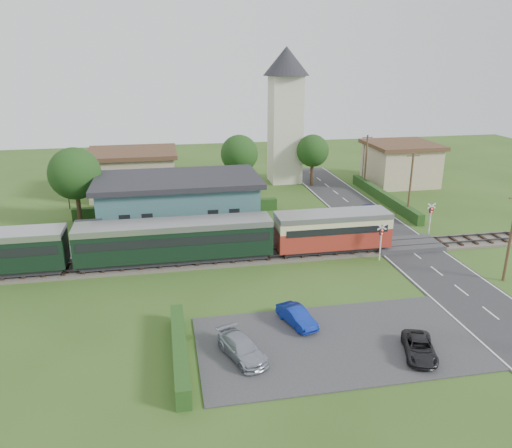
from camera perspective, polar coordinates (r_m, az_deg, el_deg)
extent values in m
plane|color=#2D4C19|center=(42.23, 5.71, -4.54)|extent=(120.00, 120.00, 0.00)
cube|color=#4C443D|center=(43.96, 4.99, -3.41)|extent=(76.00, 3.20, 0.20)
cube|color=#3F3F47|center=(43.20, 5.26, -3.38)|extent=(76.00, 0.08, 0.15)
cube|color=#3F3F47|center=(44.48, 4.75, -2.68)|extent=(76.00, 0.08, 0.15)
cube|color=#28282B|center=(45.92, 17.80, -3.39)|extent=(6.00, 70.00, 0.05)
cube|color=#333335|center=(31.71, 9.22, -13.20)|extent=(17.00, 9.00, 0.08)
cube|color=#333335|center=(47.48, 16.71, -2.28)|extent=(6.20, 3.40, 0.45)
cube|color=gray|center=(45.42, -8.37, -2.62)|extent=(30.00, 3.00, 0.45)
cube|color=beige|center=(45.40, -18.59, -1.53)|extent=(2.00, 2.00, 2.40)
cube|color=#232328|center=(44.99, -18.75, -0.01)|extent=(2.30, 2.30, 0.15)
cube|color=#336F6D|center=(50.19, -8.81, 2.10)|extent=(15.00, 8.00, 4.80)
cube|color=#232328|center=(49.50, -8.97, 5.03)|extent=(16.00, 9.00, 0.50)
cube|color=#232328|center=(46.86, -8.53, -0.80)|extent=(1.20, 0.12, 2.20)
cube|color=black|center=(46.57, -14.76, 0.34)|extent=(1.00, 0.12, 1.20)
cube|color=black|center=(46.45, -12.30, 0.49)|extent=(1.00, 0.12, 1.20)
cube|color=black|center=(46.61, -4.93, 0.93)|extent=(1.00, 0.12, 1.20)
cube|color=black|center=(46.84, -2.49, 1.08)|extent=(1.00, 0.12, 1.20)
cube|color=#232328|center=(44.62, 8.61, -2.53)|extent=(9.00, 2.20, 0.50)
cube|color=maroon|center=(44.26, 8.68, -1.33)|extent=(10.00, 2.80, 1.80)
cube|color=beige|center=(43.85, 8.76, 0.20)|extent=(10.00, 2.82, 0.90)
cube|color=black|center=(43.96, 8.74, -0.23)|extent=(9.00, 2.88, 0.60)
cube|color=#939497|center=(43.64, 8.80, 1.01)|extent=(10.00, 2.90, 0.45)
cube|color=#232328|center=(42.30, -9.11, -3.79)|extent=(15.20, 2.20, 0.50)
cube|color=black|center=(41.75, -9.22, -1.89)|extent=(16.00, 2.80, 2.60)
cube|color=black|center=(41.61, -9.25, -1.38)|extent=(15.40, 2.86, 0.70)
cube|color=#939497|center=(41.28, -9.32, -0.08)|extent=(16.00, 2.90, 0.50)
cube|color=beige|center=(67.78, 3.35, 10.66)|extent=(4.00, 4.00, 14.00)
cone|color=#232328|center=(67.08, 3.50, 18.12)|extent=(6.00, 6.00, 3.60)
cube|color=tan|center=(63.80, -13.85, 5.50)|extent=(10.00, 8.00, 5.00)
cube|color=#472D1E|center=(63.24, -14.05, 7.92)|extent=(10.80, 8.80, 0.50)
cube|color=tan|center=(70.09, 16.15, 6.48)|extent=(8.00, 8.00, 5.00)
cube|color=#472D1E|center=(69.58, 16.36, 8.69)|extent=(8.80, 8.80, 0.50)
cube|color=#193814|center=(29.85, -8.72, -14.13)|extent=(0.80, 9.00, 1.20)
cube|color=#193814|center=(61.06, 14.40, 3.01)|extent=(0.80, 18.00, 1.20)
cube|color=#193814|center=(55.01, -8.92, 1.69)|extent=(22.00, 0.80, 1.30)
cylinder|color=#332316|center=(53.86, -19.61, 1.99)|extent=(0.44, 0.44, 4.12)
sphere|color=#143311|center=(53.04, -20.01, 5.44)|extent=(5.20, 5.20, 5.20)
cylinder|color=#332316|center=(62.57, -1.89, 5.24)|extent=(0.44, 0.44, 3.85)
sphere|color=#143311|center=(61.91, -1.92, 8.04)|extent=(4.60, 4.60, 4.60)
cylinder|color=#332316|center=(66.70, 6.40, 5.88)|extent=(0.44, 0.44, 3.58)
sphere|color=#143311|center=(66.11, 6.49, 8.32)|extent=(4.20, 4.20, 4.20)
cylinder|color=#473321|center=(42.33, 27.07, -1.49)|extent=(0.22, 0.22, 7.00)
cylinder|color=#473321|center=(55.15, 17.22, 4.19)|extent=(0.22, 0.22, 7.00)
cube|color=#473321|center=(54.47, 17.54, 7.44)|extent=(1.40, 0.10, 0.10)
cylinder|color=#473321|center=(65.69, 12.44, 6.88)|extent=(0.22, 0.22, 7.00)
cube|color=#473321|center=(65.12, 12.64, 9.63)|extent=(1.40, 0.10, 0.10)
cylinder|color=silver|center=(43.49, 14.05, -2.20)|extent=(0.12, 0.12, 3.00)
cube|color=#232328|center=(43.11, 14.17, -0.84)|extent=(0.35, 0.18, 0.55)
sphere|color=#FF190C|center=(42.96, 14.25, -0.70)|extent=(0.14, 0.14, 0.14)
sphere|color=#FF190C|center=(43.06, 14.22, -1.08)|extent=(0.14, 0.14, 0.14)
cube|color=silver|center=(42.98, 14.21, -0.33)|extent=(0.84, 0.05, 0.55)
cube|color=silver|center=(42.98, 14.21, -0.33)|extent=(0.84, 0.05, 0.55)
cylinder|color=silver|center=(50.72, 19.26, 0.35)|extent=(0.12, 0.12, 3.00)
cube|color=#232328|center=(50.40, 19.40, 1.53)|extent=(0.35, 0.18, 0.55)
sphere|color=#FF190C|center=(50.26, 19.48, 1.65)|extent=(0.14, 0.14, 0.14)
sphere|color=#FF190C|center=(50.35, 19.44, 1.33)|extent=(0.14, 0.14, 0.14)
cube|color=silver|center=(50.29, 19.45, 1.96)|extent=(0.84, 0.05, 0.55)
cube|color=silver|center=(50.29, 19.45, 1.96)|extent=(0.84, 0.05, 0.55)
cylinder|color=#3F3F47|center=(59.80, -20.76, 3.92)|extent=(0.14, 0.14, 5.00)
sphere|color=orange|center=(59.25, -21.04, 6.25)|extent=(0.30, 0.30, 0.30)
cylinder|color=#3F3F47|center=(71.09, 12.18, 6.98)|extent=(0.14, 0.14, 5.00)
sphere|color=orange|center=(70.62, 12.32, 8.96)|extent=(0.30, 0.30, 0.30)
imported|color=navy|center=(55.52, 13.08, 1.59)|extent=(3.74, 1.98, 1.21)
imported|color=navy|center=(32.92, 4.68, -10.47)|extent=(2.20, 3.63, 1.13)
imported|color=#9197A5|center=(29.65, -1.63, -14.00)|extent=(2.93, 4.35, 1.17)
imported|color=black|center=(31.29, 18.18, -13.30)|extent=(2.72, 3.96, 1.01)
imported|color=gray|center=(44.89, -0.43, -1.14)|extent=(0.77, 0.66, 1.79)
imported|color=gray|center=(45.49, -15.66, -1.68)|extent=(0.80, 0.94, 1.68)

